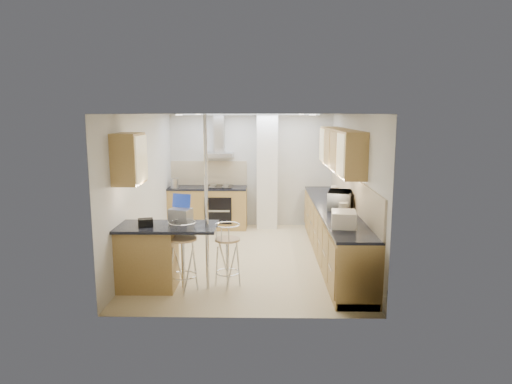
{
  "coord_description": "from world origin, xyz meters",
  "views": [
    {
      "loc": [
        0.27,
        -7.72,
        2.51
      ],
      "look_at": [
        0.14,
        0.2,
        1.14
      ],
      "focal_mm": 32.0,
      "sensor_mm": 36.0,
      "label": 1
    }
  ],
  "objects_px": {
    "microwave": "(340,200)",
    "bar_stool_end": "(227,255)",
    "bread_bin": "(344,219)",
    "bar_stool_near": "(183,256)",
    "laptop": "(181,216)"
  },
  "relations": [
    {
      "from": "bar_stool_near",
      "to": "bread_bin",
      "type": "distance_m",
      "value": 2.34
    },
    {
      "from": "laptop",
      "to": "bar_stool_end",
      "type": "xyz_separation_m",
      "value": [
        0.68,
        -0.08,
        -0.57
      ]
    },
    {
      "from": "bread_bin",
      "to": "bar_stool_near",
      "type": "bearing_deg",
      "value": -169.27
    },
    {
      "from": "laptop",
      "to": "bread_bin",
      "type": "xyz_separation_m",
      "value": [
        2.34,
        -0.12,
        -0.01
      ]
    },
    {
      "from": "microwave",
      "to": "laptop",
      "type": "distance_m",
      "value": 2.71
    },
    {
      "from": "microwave",
      "to": "bar_stool_end",
      "type": "distance_m",
      "value": 2.23
    },
    {
      "from": "microwave",
      "to": "bar_stool_near",
      "type": "distance_m",
      "value": 2.83
    },
    {
      "from": "microwave",
      "to": "laptop",
      "type": "bearing_deg",
      "value": 126.64
    },
    {
      "from": "microwave",
      "to": "bar_stool_end",
      "type": "relative_size",
      "value": 0.58
    },
    {
      "from": "bread_bin",
      "to": "microwave",
      "type": "bearing_deg",
      "value": 90.39
    },
    {
      "from": "microwave",
      "to": "bread_bin",
      "type": "height_order",
      "value": "microwave"
    },
    {
      "from": "laptop",
      "to": "bread_bin",
      "type": "distance_m",
      "value": 2.34
    },
    {
      "from": "bar_stool_near",
      "to": "bread_bin",
      "type": "height_order",
      "value": "bread_bin"
    },
    {
      "from": "bread_bin",
      "to": "laptop",
      "type": "bearing_deg",
      "value": -175.84
    },
    {
      "from": "laptop",
      "to": "bar_stool_near",
      "type": "height_order",
      "value": "laptop"
    }
  ]
}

